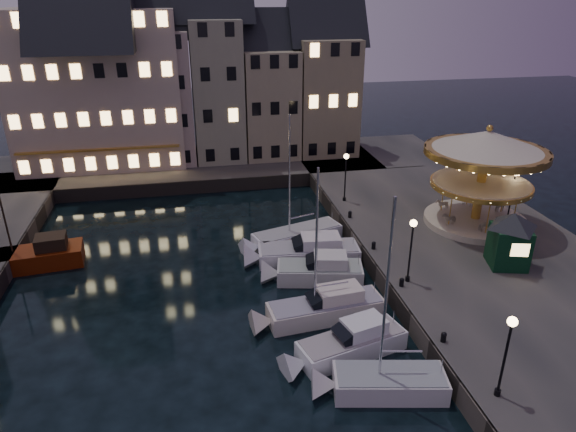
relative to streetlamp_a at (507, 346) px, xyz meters
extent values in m
plane|color=black|center=(-7.20, 9.00, -4.02)|extent=(160.00, 160.00, 0.00)
cube|color=#474442|center=(6.80, 15.00, -3.37)|extent=(16.00, 56.00, 1.30)
cube|color=#474442|center=(-15.20, 37.00, -3.37)|extent=(44.00, 12.00, 1.30)
cube|color=#47423A|center=(-1.20, 15.00, -3.37)|extent=(0.15, 44.00, 1.30)
cube|color=#47423A|center=(-13.20, 31.00, -3.37)|extent=(48.00, 0.15, 1.30)
cylinder|color=black|center=(0.00, 0.00, -2.57)|extent=(0.28, 0.28, 0.30)
cylinder|color=black|center=(0.00, 0.00, -0.82)|extent=(0.12, 0.12, 3.80)
sphere|color=#FFD18C|center=(0.00, 0.00, 1.23)|extent=(0.44, 0.44, 0.44)
cylinder|color=black|center=(0.00, 10.00, -2.57)|extent=(0.28, 0.28, 0.30)
cylinder|color=black|center=(0.00, 10.00, -0.82)|extent=(0.12, 0.12, 3.80)
sphere|color=#FFD18C|center=(0.00, 10.00, 1.23)|extent=(0.44, 0.44, 0.44)
cylinder|color=black|center=(0.00, 23.50, -2.57)|extent=(0.28, 0.28, 0.30)
cylinder|color=black|center=(0.00, 23.50, -0.82)|extent=(0.12, 0.12, 3.80)
sphere|color=#FFD18C|center=(0.00, 23.50, 1.23)|extent=(0.44, 0.44, 0.44)
cylinder|color=black|center=(11.30, 17.00, -2.57)|extent=(0.28, 0.28, 0.30)
cylinder|color=black|center=(11.30, 17.00, -0.82)|extent=(0.12, 0.12, 3.80)
sphere|color=#FFD18C|center=(11.30, 17.00, 1.23)|extent=(0.44, 0.44, 0.44)
cylinder|color=black|center=(-0.60, 4.00, -2.52)|extent=(0.28, 0.28, 0.40)
sphere|color=black|center=(-0.60, 4.00, -2.30)|extent=(0.30, 0.30, 0.30)
cylinder|color=black|center=(-0.60, 9.50, -2.52)|extent=(0.28, 0.28, 0.40)
sphere|color=black|center=(-0.60, 9.50, -2.30)|extent=(0.30, 0.30, 0.30)
cylinder|color=black|center=(-0.60, 14.50, -2.52)|extent=(0.28, 0.28, 0.40)
sphere|color=black|center=(-0.60, 14.50, -2.30)|extent=(0.30, 0.30, 0.30)
cylinder|color=black|center=(-0.60, 20.00, -2.52)|extent=(0.28, 0.28, 0.40)
sphere|color=black|center=(-0.60, 20.00, -2.30)|extent=(0.30, 0.30, 0.30)
cube|color=#9C856A|center=(-26.70, 39.00, 2.78)|extent=(5.00, 8.00, 11.00)
cube|color=slate|center=(-21.25, 39.00, 3.28)|extent=(5.60, 8.00, 12.00)
cube|color=#AE9B8F|center=(-15.20, 39.00, 3.78)|extent=(6.20, 8.00, 13.00)
cube|color=gray|center=(-9.45, 39.00, 4.28)|extent=(5.00, 8.00, 14.00)
cube|color=gray|center=(-4.00, 39.00, 2.78)|extent=(5.60, 8.00, 11.00)
cube|color=gray|center=(2.05, 39.00, 3.28)|extent=(6.20, 8.00, 12.00)
cube|color=#C4B19C|center=(-21.20, 39.00, 4.78)|extent=(16.00, 9.00, 15.00)
cube|color=silver|center=(-4.09, 2.41, -3.57)|extent=(5.66, 3.05, 1.30)
cube|color=gray|center=(-4.09, 2.41, -2.90)|extent=(5.36, 2.84, 0.10)
cylinder|color=silver|center=(-4.61, 2.51, 1.77)|extent=(0.14, 0.14, 9.38)
cube|color=white|center=(-5.00, 5.51, -3.57)|extent=(6.19, 3.41, 1.30)
cube|color=gray|center=(-5.00, 5.51, -2.90)|extent=(5.86, 3.18, 0.10)
cube|color=white|center=(-4.32, 5.69, -2.47)|extent=(2.54, 2.00, 0.80)
cube|color=black|center=(-5.45, 5.39, -2.57)|extent=(1.35, 1.59, 0.87)
cube|color=beige|center=(-5.51, 8.96, -3.57)|extent=(7.03, 2.68, 1.30)
cube|color=gray|center=(-5.51, 8.96, -2.90)|extent=(6.67, 2.48, 0.10)
cube|color=beige|center=(-4.69, 9.04, -2.47)|extent=(2.74, 1.76, 0.80)
cube|color=black|center=(-6.05, 8.91, -2.57)|extent=(1.30, 1.52, 0.93)
cylinder|color=silver|center=(-6.19, 8.90, 1.70)|extent=(0.14, 0.14, 9.24)
cube|color=silver|center=(-4.78, 13.24, -3.57)|extent=(5.97, 3.29, 1.30)
cube|color=gray|center=(-4.78, 13.24, -2.90)|extent=(5.66, 3.06, 0.10)
cube|color=silver|center=(-4.12, 13.10, -2.47)|extent=(2.44, 2.03, 0.80)
cube|color=black|center=(-5.22, 13.33, -2.57)|extent=(1.29, 1.69, 0.86)
cube|color=silver|center=(-4.89, 16.01, -3.57)|extent=(7.33, 3.03, 1.30)
cube|color=gray|center=(-4.89, 16.01, -2.90)|extent=(6.96, 2.81, 0.10)
cube|color=silver|center=(-4.04, 15.93, -2.47)|extent=(2.87, 2.03, 0.80)
cube|color=black|center=(-5.46, 16.06, -2.57)|extent=(1.35, 1.77, 0.95)
cube|color=white|center=(-5.08, 18.99, -3.57)|extent=(7.22, 3.96, 1.30)
cube|color=gray|center=(-5.08, 18.99, -2.90)|extent=(6.85, 3.71, 0.10)
cylinder|color=silver|center=(-5.74, 18.79, 1.75)|extent=(0.14, 0.14, 9.33)
cube|color=#621B04|center=(-24.20, 18.84, -3.47)|extent=(7.14, 3.18, 1.50)
cube|color=black|center=(-22.71, 19.01, -2.27)|extent=(2.21, 1.88, 0.92)
cylinder|color=black|center=(-25.19, 18.72, -0.52)|extent=(0.12, 0.12, 4.15)
cylinder|color=beige|center=(8.55, 17.04, -2.48)|extent=(7.71, 7.71, 0.48)
cylinder|color=gold|center=(8.55, 17.04, 0.75)|extent=(0.67, 0.67, 5.97)
cylinder|color=beige|center=(8.55, 17.04, 0.65)|extent=(7.13, 7.13, 0.17)
cylinder|color=gold|center=(8.55, 17.04, 0.48)|extent=(7.40, 7.40, 0.34)
cone|color=beige|center=(8.55, 17.04, 3.83)|extent=(8.86, 8.86, 1.54)
cylinder|color=gold|center=(8.55, 17.04, 3.01)|extent=(8.86, 8.86, 0.48)
sphere|color=gold|center=(8.55, 17.04, 4.80)|extent=(0.48, 0.48, 0.48)
imported|color=beige|center=(11.12, 17.83, -1.75)|extent=(1.61, 1.16, 0.96)
cube|color=black|center=(7.14, 10.66, -1.37)|extent=(2.75, 2.75, 2.69)
pyramid|color=black|center=(7.14, 10.66, 0.98)|extent=(3.59, 3.59, 1.01)
camera|label=1|loc=(-12.60, -15.59, 13.90)|focal=32.00mm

